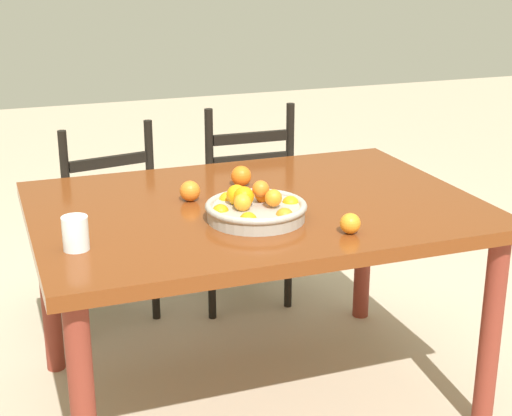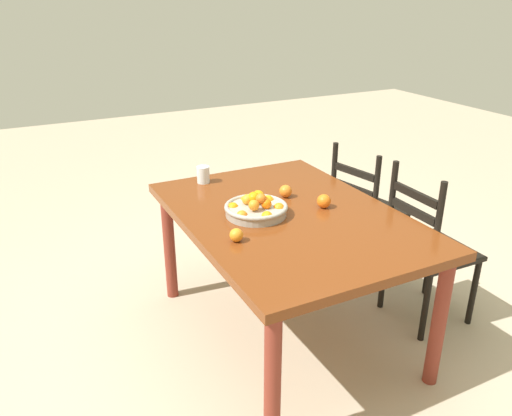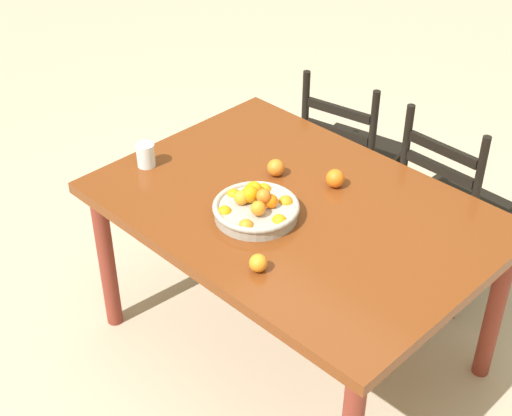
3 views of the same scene
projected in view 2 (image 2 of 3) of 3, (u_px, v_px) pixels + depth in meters
ground_plane at (285, 332)px, 3.02m from camera, size 12.00×12.00×0.00m
dining_table at (288, 228)px, 2.75m from camera, size 1.53×1.09×0.77m
chair_near_window at (366, 212)px, 3.54m from camera, size 0.50×0.50×0.92m
chair_by_cabinet at (426, 250)px, 2.99m from camera, size 0.43×0.43×0.97m
fruit_bowl at (256, 208)px, 2.68m from camera, size 0.33×0.33×0.13m
orange_loose_0 at (236, 235)px, 2.40m from camera, size 0.07×0.07×0.07m
orange_loose_1 at (324, 201)px, 2.77m from camera, size 0.08×0.08×0.08m
orange_loose_2 at (286, 191)px, 2.91m from camera, size 0.07×0.07×0.07m
drinking_glass at (203, 175)px, 3.13m from camera, size 0.08×0.08×0.10m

